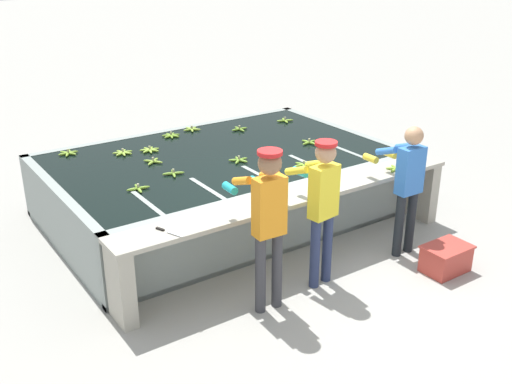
# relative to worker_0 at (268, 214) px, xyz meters

# --- Properties ---
(ground_plane) EXTENTS (80.00, 80.00, 0.00)m
(ground_plane) POSITION_rel_worker_0_xyz_m (0.85, 0.38, -1.07)
(ground_plane) COLOR #A3A099
(ground_plane) RESTS_ON ground
(wash_tank) EXTENTS (4.59, 2.99, 0.87)m
(wash_tank) POSITION_rel_worker_0_xyz_m (0.85, 2.30, -0.64)
(wash_tank) COLOR gray
(wash_tank) RESTS_ON ground
(work_ledge) EXTENTS (4.59, 0.45, 0.87)m
(work_ledge) POSITION_rel_worker_0_xyz_m (0.85, 0.60, -0.44)
(work_ledge) COLOR #A8A393
(work_ledge) RESTS_ON ground
(worker_0) EXTENTS (0.43, 0.73, 1.74)m
(worker_0) POSITION_rel_worker_0_xyz_m (0.00, 0.00, 0.00)
(worker_0) COLOR #38383D
(worker_0) RESTS_ON ground
(worker_1) EXTENTS (0.47, 0.74, 1.67)m
(worker_1) POSITION_rel_worker_0_xyz_m (0.76, 0.09, -0.05)
(worker_1) COLOR navy
(worker_1) RESTS_ON ground
(worker_2) EXTENTS (0.41, 0.71, 1.62)m
(worker_2) POSITION_rel_worker_0_xyz_m (2.07, 0.06, -0.10)
(worker_2) COLOR #1E2328
(worker_2) RESTS_ON ground
(banana_bunch_floating_0) EXTENTS (0.28, 0.28, 0.08)m
(banana_bunch_floating_0) POSITION_rel_worker_0_xyz_m (-0.61, 1.76, -0.18)
(banana_bunch_floating_0) COLOR #7FAD33
(banana_bunch_floating_0) RESTS_ON wash_tank
(banana_bunch_floating_1) EXTENTS (0.24, 0.24, 0.08)m
(banana_bunch_floating_1) POSITION_rel_worker_0_xyz_m (-0.06, 2.52, -0.18)
(banana_bunch_floating_1) COLOR #93BC3D
(banana_bunch_floating_1) RESTS_ON wash_tank
(banana_bunch_floating_2) EXTENTS (0.28, 0.28, 0.08)m
(banana_bunch_floating_2) POSITION_rel_worker_0_xyz_m (1.69, 3.14, -0.18)
(banana_bunch_floating_2) COLOR #75A333
(banana_bunch_floating_2) RESTS_ON wash_tank
(banana_bunch_floating_3) EXTENTS (0.28, 0.28, 0.08)m
(banana_bunch_floating_3) POSITION_rel_worker_0_xyz_m (2.56, 3.13, -0.18)
(banana_bunch_floating_3) COLOR #8CB738
(banana_bunch_floating_3) RESTS_ON wash_tank
(banana_bunch_floating_4) EXTENTS (0.28, 0.28, 0.08)m
(banana_bunch_floating_4) POSITION_rel_worker_0_xyz_m (-0.25, 3.08, -0.18)
(banana_bunch_floating_4) COLOR #9EC642
(banana_bunch_floating_4) RESTS_ON wash_tank
(banana_bunch_floating_5) EXTENTS (0.27, 0.28, 0.08)m
(banana_bunch_floating_5) POSITION_rel_worker_0_xyz_m (1.08, 3.54, -0.18)
(banana_bunch_floating_5) COLOR #9EC642
(banana_bunch_floating_5) RESTS_ON wash_tank
(banana_bunch_floating_6) EXTENTS (0.28, 0.26, 0.08)m
(banana_bunch_floating_6) POSITION_rel_worker_0_xyz_m (-0.87, 3.49, -0.18)
(banana_bunch_floating_6) COLOR #8CB738
(banana_bunch_floating_6) RESTS_ON wash_tank
(banana_bunch_floating_7) EXTENTS (0.28, 0.28, 0.08)m
(banana_bunch_floating_7) POSITION_rel_worker_0_xyz_m (2.16, 2.01, -0.18)
(banana_bunch_floating_7) COLOR #7FAD33
(banana_bunch_floating_7) RESTS_ON wash_tank
(banana_bunch_floating_8) EXTENTS (0.27, 0.28, 0.08)m
(banana_bunch_floating_8) POSITION_rel_worker_0_xyz_m (0.91, 1.93, -0.18)
(banana_bunch_floating_8) COLOR #75A333
(banana_bunch_floating_8) RESTS_ON wash_tank
(banana_bunch_floating_9) EXTENTS (0.28, 0.28, 0.08)m
(banana_bunch_floating_9) POSITION_rel_worker_0_xyz_m (1.50, 1.30, -0.18)
(banana_bunch_floating_9) COLOR #7FAD33
(banana_bunch_floating_9) RESTS_ON wash_tank
(banana_bunch_floating_10) EXTENTS (0.28, 0.28, 0.08)m
(banana_bunch_floating_10) POSITION_rel_worker_0_xyz_m (0.11, 2.98, -0.18)
(banana_bunch_floating_10) COLOR #9EC642
(banana_bunch_floating_10) RESTS_ON wash_tank
(banana_bunch_floating_11) EXTENTS (0.28, 0.28, 0.08)m
(banana_bunch_floating_11) POSITION_rel_worker_0_xyz_m (0.66, 3.43, -0.18)
(banana_bunch_floating_11) COLOR #7FAD33
(banana_bunch_floating_11) RESTS_ON wash_tank
(banana_bunch_floating_12) EXTENTS (0.28, 0.28, 0.08)m
(banana_bunch_floating_12) POSITION_rel_worker_0_xyz_m (-0.04, 1.98, -0.18)
(banana_bunch_floating_12) COLOR #75A333
(banana_bunch_floating_12) RESTS_ON wash_tank
(banana_bunch_ledge_0) EXTENTS (0.28, 0.28, 0.08)m
(banana_bunch_ledge_0) POSITION_rel_worker_0_xyz_m (2.38, 0.51, -0.17)
(banana_bunch_ledge_0) COLOR #8CB738
(banana_bunch_ledge_0) RESTS_ON work_ledge
(knife_0) EXTENTS (0.15, 0.34, 0.02)m
(knife_0) POSITION_rel_worker_0_xyz_m (-0.84, 0.58, -0.18)
(knife_0) COLOR silver
(knife_0) RESTS_ON work_ledge
(crate) EXTENTS (0.55, 0.39, 0.32)m
(crate) POSITION_rel_worker_0_xyz_m (2.14, -0.56, -0.90)
(crate) COLOR #B73D33
(crate) RESTS_ON ground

